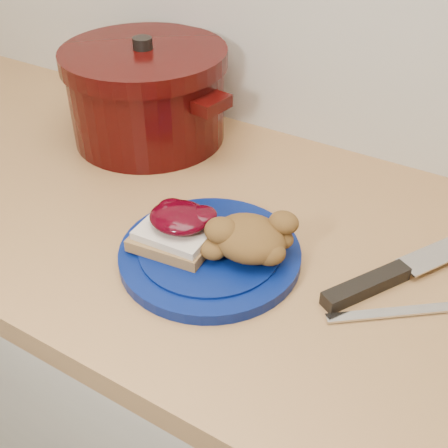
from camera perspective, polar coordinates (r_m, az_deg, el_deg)
The scene contains 8 objects.
base_cabinet at distance 1.16m, azimuth 0.96°, elevation -19.23°, with size 4.00×0.60×0.86m, color beige.
plate at distance 0.75m, azimuth -1.44°, elevation -3.08°, with size 0.24×0.24×0.02m, color #051453.
sandwich at distance 0.75m, azimuth -4.75°, elevation -0.40°, with size 0.11×0.10×0.05m.
stuffing_mound at distance 0.72m, azimuth 2.55°, elevation -1.45°, with size 0.10×0.09×0.05m, color brown.
chef_knife at distance 0.75m, azimuth 16.87°, elevation -4.85°, with size 0.19×0.31×0.02m.
butter_knife at distance 0.71m, azimuth 17.48°, elevation -8.49°, with size 0.18×0.01×0.00m, color silver.
dutch_oven at distance 1.02m, azimuth -7.83°, elevation 12.97°, with size 0.34×0.32×0.18m.
pepper_grinder at distance 1.07m, azimuth -7.32°, elevation 12.67°, with size 0.06×0.06×0.11m.
Camera 1 is at (0.32, 0.94, 1.39)m, focal length 45.00 mm.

